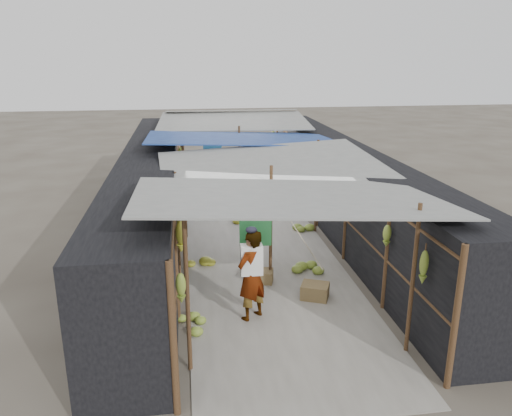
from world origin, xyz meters
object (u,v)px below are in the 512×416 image
vendor_seated (268,189)px  black_basin (288,203)px  vendor_elderly (252,276)px  crate_near (262,276)px  shopper_blue (218,176)px

vendor_seated → black_basin: bearing=44.5°
black_basin → vendor_elderly: vendor_elderly is taller
crate_near → vendor_seated: bearing=93.7°
black_basin → vendor_seated: (-0.60, 0.42, 0.39)m
shopper_blue → vendor_seated: size_ratio=1.93×
black_basin → shopper_blue: 2.50m
vendor_elderly → vendor_seated: (1.58, 7.55, -0.41)m
crate_near → shopper_blue: shopper_blue is taller
black_basin → vendor_seated: size_ratio=0.58×
vendor_elderly → shopper_blue: size_ratio=0.96×
crate_near → black_basin: size_ratio=0.86×
vendor_seated → crate_near: bearing=-21.4°
black_basin → vendor_seated: vendor_seated is taller
crate_near → black_basin: (1.75, 5.62, -0.06)m
crate_near → vendor_elderly: 1.73m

